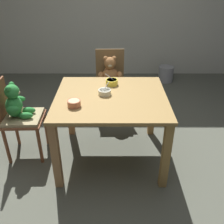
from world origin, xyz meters
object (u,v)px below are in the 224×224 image
object	(u,v)px
teddy_chair_near_left	(19,110)
porridge_bowl_terracotta_near_left	(75,103)
teddy_chair_far_center	(111,77)
porridge_bowl_cream_center	(106,92)
dining_table	(112,107)
porridge_bowl_yellow_far_center	(113,82)
metal_pail	(167,74)

from	to	relation	value
teddy_chair_near_left	porridge_bowl_terracotta_near_left	world-z (taller)	teddy_chair_near_left
teddy_chair_far_center	porridge_bowl_cream_center	distance (m)	0.91
teddy_chair_near_left	dining_table	bearing A→B (deg)	-4.82
teddy_chair_near_left	porridge_bowl_yellow_far_center	size ratio (longest dim) A/B	6.24
porridge_bowl_terracotta_near_left	porridge_bowl_cream_center	bearing A→B (deg)	41.85
porridge_bowl_yellow_far_center	porridge_bowl_cream_center	bearing A→B (deg)	-106.12
porridge_bowl_yellow_far_center	porridge_bowl_terracotta_near_left	xyz separation A→B (m)	(-0.34, -0.49, 0.00)
porridge_bowl_yellow_far_center	metal_pail	size ratio (longest dim) A/B	0.50
porridge_bowl_terracotta_near_left	metal_pail	distance (m)	2.78
porridge_bowl_cream_center	metal_pail	world-z (taller)	porridge_bowl_cream_center
porridge_bowl_cream_center	metal_pail	size ratio (longest dim) A/B	0.45
teddy_chair_near_left	metal_pail	xyz separation A→B (m)	(1.98, 2.10, -0.42)
teddy_chair_near_left	porridge_bowl_terracotta_near_left	distance (m)	0.73
teddy_chair_far_center	porridge_bowl_terracotta_near_left	size ratio (longest dim) A/B	7.47
teddy_chair_far_center	porridge_bowl_cream_center	size ratio (longest dim) A/B	7.23
dining_table	porridge_bowl_yellow_far_center	size ratio (longest dim) A/B	7.89
teddy_chair_near_left	porridge_bowl_yellow_far_center	distance (m)	1.03
teddy_chair_far_center	porridge_bowl_yellow_far_center	world-z (taller)	teddy_chair_far_center
porridge_bowl_cream_center	porridge_bowl_terracotta_near_left	world-z (taller)	porridge_bowl_cream_center
teddy_chair_near_left	porridge_bowl_cream_center	distance (m)	0.94
teddy_chair_near_left	metal_pail	world-z (taller)	teddy_chair_near_left
porridge_bowl_yellow_far_center	metal_pail	world-z (taller)	porridge_bowl_yellow_far_center
teddy_chair_near_left	porridge_bowl_terracotta_near_left	bearing A→B (deg)	-23.77
porridge_bowl_terracotta_near_left	metal_pail	size ratio (longest dim) A/B	0.44
dining_table	teddy_chair_far_center	size ratio (longest dim) A/B	1.21
teddy_chair_near_left	porridge_bowl_terracotta_near_left	size ratio (longest dim) A/B	7.12
teddy_chair_near_left	porridge_bowl_cream_center	bearing A→B (deg)	-2.67
teddy_chair_far_center	porridge_bowl_yellow_far_center	bearing A→B (deg)	0.71
dining_table	porridge_bowl_yellow_far_center	distance (m)	0.32
teddy_chair_near_left	porridge_bowl_cream_center	size ratio (longest dim) A/B	6.89
dining_table	teddy_chair_far_center	xyz separation A→B (m)	(-0.02, 0.93, -0.05)
porridge_bowl_terracotta_near_left	teddy_chair_near_left	bearing A→B (deg)	157.97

